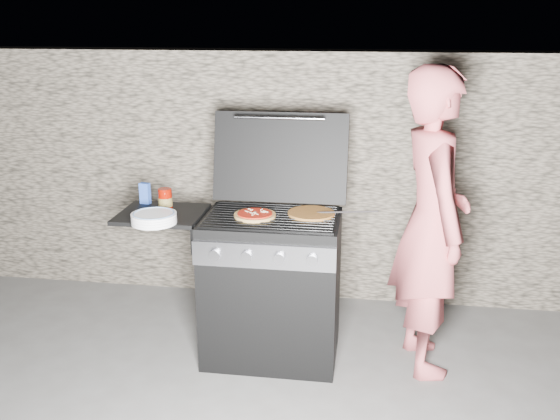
# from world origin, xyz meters

# --- Properties ---
(ground) EXTENTS (50.00, 50.00, 0.00)m
(ground) POSITION_xyz_m (0.00, 0.00, 0.00)
(ground) COLOR #63615F
(stone_wall) EXTENTS (8.00, 0.35, 1.80)m
(stone_wall) POSITION_xyz_m (0.00, 1.05, 0.90)
(stone_wall) COLOR gray
(stone_wall) RESTS_ON ground
(gas_grill) EXTENTS (1.34, 0.79, 0.91)m
(gas_grill) POSITION_xyz_m (-0.25, 0.00, 0.46)
(gas_grill) COLOR black
(gas_grill) RESTS_ON ground
(pizza_topped) EXTENTS (0.29, 0.29, 0.03)m
(pizza_topped) POSITION_xyz_m (-0.09, -0.03, 0.92)
(pizza_topped) COLOR tan
(pizza_topped) RESTS_ON gas_grill
(pizza_plain) EXTENTS (0.30, 0.30, 0.01)m
(pizza_plain) POSITION_xyz_m (0.23, 0.06, 0.92)
(pizza_plain) COLOR orange
(pizza_plain) RESTS_ON gas_grill
(sauce_jar) EXTENTS (0.09, 0.09, 0.13)m
(sauce_jar) POSITION_xyz_m (-0.67, 0.07, 0.97)
(sauce_jar) COLOR #7C0D02
(sauce_jar) RESTS_ON gas_grill
(blue_carton) EXTENTS (0.07, 0.05, 0.13)m
(blue_carton) POSITION_xyz_m (-0.83, 0.16, 0.97)
(blue_carton) COLOR #284CAE
(blue_carton) RESTS_ON gas_grill
(plate_stack) EXTENTS (0.27, 0.27, 0.06)m
(plate_stack) POSITION_xyz_m (-0.64, -0.20, 0.93)
(plate_stack) COLOR white
(plate_stack) RESTS_ON gas_grill
(person) EXTENTS (0.55, 0.73, 1.79)m
(person) POSITION_xyz_m (0.92, 0.05, 0.90)
(person) COLOR #BB5054
(person) RESTS_ON ground
(tongs) EXTENTS (0.36, 0.15, 0.08)m
(tongs) POSITION_xyz_m (0.44, 0.00, 0.95)
(tongs) COLOR black
(tongs) RESTS_ON gas_grill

